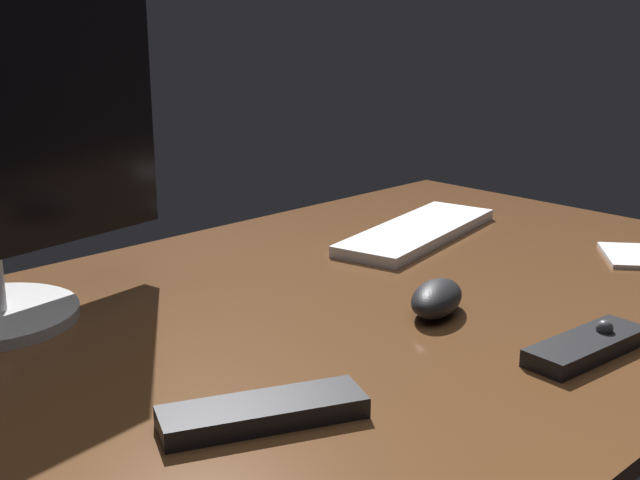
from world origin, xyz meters
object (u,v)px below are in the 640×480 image
(keyboard, at_px, (417,232))
(media_remote, at_px, (588,346))
(computer_mouse, at_px, (437,298))
(tv_remote, at_px, (263,412))

(keyboard, distance_m, media_remote, 0.49)
(media_remote, bearing_deg, computer_mouse, 100.74)
(keyboard, bearing_deg, media_remote, -130.79)
(computer_mouse, xyz_separation_m, tv_remote, (-0.33, -0.06, -0.01))
(computer_mouse, distance_m, media_remote, 0.19)
(keyboard, bearing_deg, computer_mouse, -148.88)
(tv_remote, bearing_deg, media_remote, 3.95)
(keyboard, relative_size, computer_mouse, 3.29)
(media_remote, bearing_deg, keyboard, 66.22)
(keyboard, height_order, tv_remote, tv_remote)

